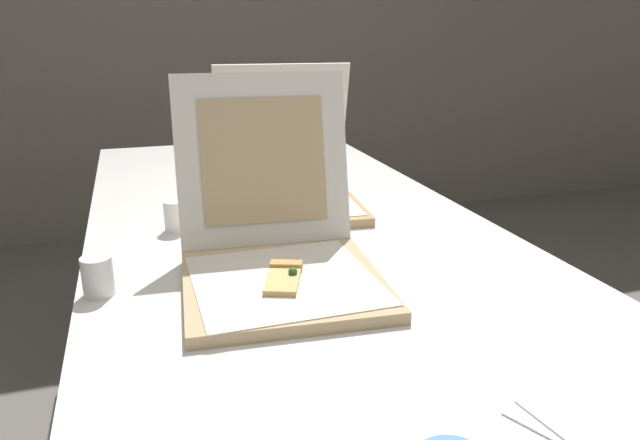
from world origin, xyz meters
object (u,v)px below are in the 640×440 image
cup_white_far (189,185)px  cup_white_near_left (98,276)px  pizza_box_front (278,253)px  pizza_box_middle (288,187)px  cup_white_mid (176,216)px  table (292,243)px  napkin_pile (582,416)px

cup_white_far → cup_white_near_left: (-0.21, -0.57, 0.00)m
pizza_box_front → cup_white_far: (-0.10, 0.61, -0.02)m
pizza_box_front → pizza_box_middle: bearing=77.5°
cup_white_far → cup_white_near_left: size_ratio=1.00×
cup_white_mid → cup_white_near_left: size_ratio=1.00×
cup_white_near_left → pizza_box_front: bearing=-5.9°
table → pizza_box_front: 0.33m
pizza_box_front → napkin_pile: 0.57m
table → pizza_box_front: size_ratio=4.62×
pizza_box_front → cup_white_near_left: 0.32m
cup_white_near_left → table: bearing=32.3°
cup_white_mid → cup_white_near_left: (-0.16, -0.31, 0.00)m
cup_white_far → cup_white_mid: same height
cup_white_mid → pizza_box_middle: bearing=18.8°
table → cup_white_near_left: cup_white_near_left is taller
table → napkin_pile: size_ratio=12.71×
pizza_box_front → cup_white_far: 0.61m
pizza_box_front → cup_white_near_left: pizza_box_front is taller
pizza_box_middle → cup_white_near_left: pizza_box_middle is taller
pizza_box_middle → cup_white_near_left: size_ratio=5.49×
cup_white_near_left → napkin_pile: bearing=-43.5°
napkin_pile → pizza_box_front: bearing=116.4°
table → cup_white_far: (-0.21, 0.31, 0.08)m
pizza_box_front → cup_white_mid: pizza_box_front is taller
pizza_box_middle → cup_white_far: size_ratio=5.49×
pizza_box_front → pizza_box_middle: (0.13, 0.44, 0.00)m
cup_white_near_left → napkin_pile: cup_white_near_left is taller
pizza_box_middle → napkin_pile: pizza_box_middle is taller
napkin_pile → cup_white_far: bearing=107.6°
cup_white_far → napkin_pile: bearing=-72.4°
pizza_box_front → napkin_pile: (0.25, -0.51, -0.05)m
pizza_box_front → napkin_pile: size_ratio=2.75×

